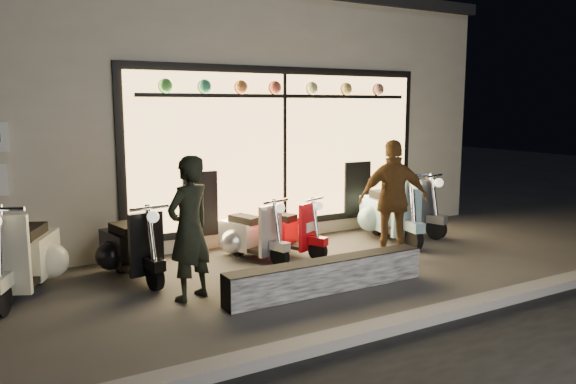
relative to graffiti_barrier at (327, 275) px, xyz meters
name	(u,v)px	position (x,y,z in m)	size (l,w,h in m)	color
ground	(304,276)	(0.06, 0.65, -0.20)	(40.00, 40.00, 0.00)	#383533
kerb	(406,322)	(0.06, -1.35, -0.14)	(40.00, 0.25, 0.12)	slate
shop_building	(176,113)	(0.07, 5.63, 1.90)	(10.20, 6.23, 4.20)	beige
graffiti_barrier	(327,275)	(0.00, 0.00, 0.00)	(2.70, 0.28, 0.40)	black
scooter_silver	(248,234)	(-0.19, 1.83, 0.16)	(0.65, 1.27, 0.91)	black
scooter_red	(282,231)	(0.39, 1.80, 0.15)	(0.73, 1.20, 0.88)	black
scooter_black	(129,247)	(-1.94, 1.80, 0.20)	(0.61, 1.40, 1.00)	black
scooter_cream	(27,255)	(-3.17, 1.81, 0.26)	(0.94, 1.55, 1.13)	black
scooter_blue	(387,212)	(2.42, 1.77, 0.26)	(0.67, 1.60, 1.14)	black
scooter_grey	(397,209)	(2.86, 2.03, 0.22)	(0.78, 1.46, 1.05)	black
man	(189,228)	(-1.54, 0.58, 0.65)	(0.62, 0.41, 1.69)	black
woman	(394,200)	(1.70, 0.79, 0.68)	(1.03, 0.43, 1.76)	brown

